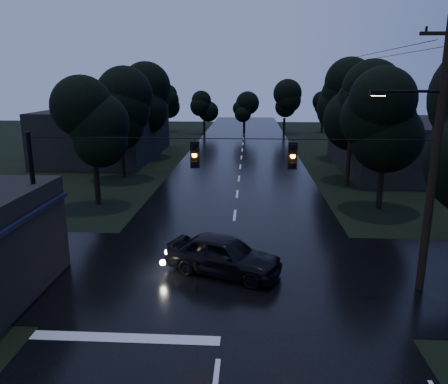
# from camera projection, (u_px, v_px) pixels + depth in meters

# --- Properties ---
(main_road) EXTENTS (12.00, 120.00, 0.02)m
(main_road) POSITION_uv_depth(u_px,v_px,m) (239.00, 179.00, 35.77)
(main_road) COLOR black
(main_road) RESTS_ON ground
(cross_street) EXTENTS (60.00, 9.00, 0.02)m
(cross_street) POSITION_uv_depth(u_px,v_px,m) (228.00, 273.00, 18.37)
(cross_street) COLOR black
(cross_street) RESTS_ON ground
(building_far_right) EXTENTS (10.00, 14.00, 4.40)m
(building_far_right) POSITION_uv_depth(u_px,v_px,m) (400.00, 146.00, 38.30)
(building_far_right) COLOR black
(building_far_right) RESTS_ON ground
(building_far_left) EXTENTS (10.00, 16.00, 5.00)m
(building_far_left) POSITION_uv_depth(u_px,v_px,m) (108.00, 133.00, 45.60)
(building_far_left) COLOR black
(building_far_left) RESTS_ON ground
(utility_pole_main) EXTENTS (3.50, 0.30, 10.00)m
(utility_pole_main) POSITION_uv_depth(u_px,v_px,m) (433.00, 155.00, 15.67)
(utility_pole_main) COLOR black
(utility_pole_main) RESTS_ON ground
(utility_pole_far) EXTENTS (2.00, 0.30, 7.50)m
(utility_pole_far) POSITION_uv_depth(u_px,v_px,m) (350.00, 135.00, 32.40)
(utility_pole_far) COLOR black
(utility_pole_far) RESTS_ON ground
(anchor_pole_left) EXTENTS (0.18, 0.18, 6.00)m
(anchor_pole_left) POSITION_uv_depth(u_px,v_px,m) (36.00, 208.00, 17.08)
(anchor_pole_left) COLOR black
(anchor_pole_left) RESTS_ON ground
(span_signals) EXTENTS (15.00, 0.37, 1.12)m
(span_signals) POSITION_uv_depth(u_px,v_px,m) (242.00, 154.00, 16.05)
(span_signals) COLOR black
(span_signals) RESTS_ON ground
(tree_left_a) EXTENTS (3.92, 3.92, 8.26)m
(tree_left_a) POSITION_uv_depth(u_px,v_px,m) (92.00, 123.00, 27.24)
(tree_left_a) COLOR black
(tree_left_a) RESTS_ON ground
(tree_left_b) EXTENTS (4.20, 4.20, 8.85)m
(tree_left_b) POSITION_uv_depth(u_px,v_px,m) (120.00, 109.00, 34.91)
(tree_left_b) COLOR black
(tree_left_b) RESTS_ON ground
(tree_left_c) EXTENTS (4.48, 4.48, 9.44)m
(tree_left_c) POSITION_uv_depth(u_px,v_px,m) (142.00, 99.00, 44.51)
(tree_left_c) COLOR black
(tree_left_c) RESTS_ON ground
(tree_right_a) EXTENTS (4.20, 4.20, 8.85)m
(tree_right_a) POSITION_uv_depth(u_px,v_px,m) (386.00, 119.00, 26.13)
(tree_right_a) COLOR black
(tree_right_a) RESTS_ON ground
(tree_right_b) EXTENTS (4.48, 4.48, 9.44)m
(tree_right_b) POSITION_uv_depth(u_px,v_px,m) (364.00, 105.00, 33.73)
(tree_right_b) COLOR black
(tree_right_b) RESTS_ON ground
(tree_right_c) EXTENTS (4.76, 4.76, 10.03)m
(tree_right_c) POSITION_uv_depth(u_px,v_px,m) (345.00, 95.00, 43.27)
(tree_right_c) COLOR black
(tree_right_c) RESTS_ON ground
(car) EXTENTS (5.24, 3.61, 1.66)m
(car) POSITION_uv_depth(u_px,v_px,m) (224.00, 255.00, 18.15)
(car) COLOR black
(car) RESTS_ON ground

